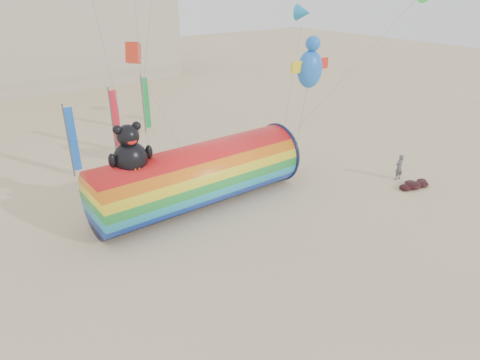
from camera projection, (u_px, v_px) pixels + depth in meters
ground at (249, 231)px, 23.48m from camera, size 160.00×160.00×0.00m
windsock_assembly at (198, 174)px, 25.55m from camera, size 13.06×3.98×6.02m
kite_handler at (399, 167)px, 29.21m from camera, size 0.70×0.49×1.82m
fabric_bundle at (414, 185)px, 28.40m from camera, size 2.62×1.35×0.41m
festival_banners at (114, 119)px, 33.35m from camera, size 8.81×5.75×5.20m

